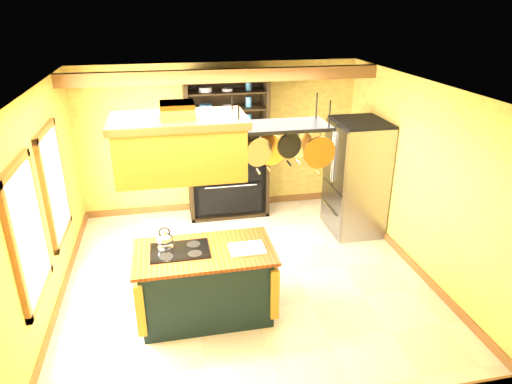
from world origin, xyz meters
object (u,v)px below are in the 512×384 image
object	(u,v)px
pot_rack	(281,137)
range_hood	(180,145)
refrigerator	(355,180)
hutch	(227,164)
kitchen_island	(205,282)

from	to	relation	value
pot_rack	range_hood	bearing A→B (deg)	-180.00
range_hood	pot_rack	size ratio (longest dim) A/B	1.19
refrigerator	hutch	size ratio (longest dim) A/B	0.75
pot_rack	hutch	distance (m)	3.22
range_hood	hutch	world-z (taller)	range_hood
refrigerator	kitchen_island	bearing A→B (deg)	-145.75
kitchen_island	refrigerator	distance (m)	3.29
kitchen_island	range_hood	distance (m)	1.79
range_hood	hutch	distance (m)	3.33
kitchen_island	hutch	bearing A→B (deg)	76.45
pot_rack	hutch	xyz separation A→B (m)	(-0.21, 2.93, -1.32)
range_hood	pot_rack	distance (m)	1.12
pot_rack	hutch	bearing A→B (deg)	94.19
refrigerator	hutch	world-z (taller)	hutch
kitchen_island	refrigerator	size ratio (longest dim) A/B	0.89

